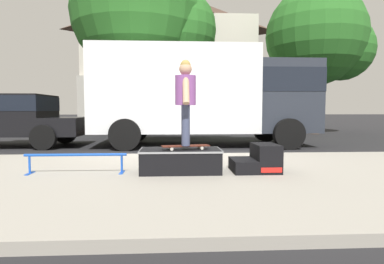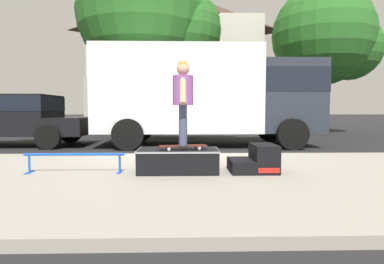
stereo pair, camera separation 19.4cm
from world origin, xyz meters
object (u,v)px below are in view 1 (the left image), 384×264
object	(u,v)px
skateboard	(186,146)
skater_kid	(186,95)
kicker_ramp	(259,160)
street_tree_main	(321,39)
street_tree_neighbour	(146,17)
grind_rail	(76,158)
box_truck	(205,92)
skate_box	(180,160)

from	to	relation	value
skateboard	skater_kid	bearing A→B (deg)	-90.00
kicker_ramp	skateboard	distance (m)	1.25
skater_kid	street_tree_main	xyz separation A→B (m)	(6.73, 9.74, 3.07)
skateboard	street_tree_neighbour	xyz separation A→B (m)	(-1.37, 8.65, 4.48)
street_tree_main	street_tree_neighbour	distance (m)	8.19
kicker_ramp	grind_rail	bearing A→B (deg)	-179.73
street_tree_neighbour	grind_rail	bearing A→B (deg)	-92.71
skater_kid	box_truck	world-z (taller)	box_truck
grind_rail	box_truck	world-z (taller)	box_truck
grind_rail	street_tree_neighbour	bearing A→B (deg)	87.29
skateboard	box_truck	bearing A→B (deg)	80.94
skater_kid	box_truck	bearing A→B (deg)	80.94
skate_box	grind_rail	distance (m)	1.69
kicker_ramp	street_tree_main	bearing A→B (deg)	60.40
kicker_ramp	skater_kid	size ratio (longest dim) A/B	0.55
box_truck	street_tree_main	world-z (taller)	street_tree_main
skate_box	grind_rail	bearing A→B (deg)	-179.51
skateboard	street_tree_main	world-z (taller)	street_tree_main
kicker_ramp	grind_rail	xyz separation A→B (m)	(-3.00, -0.01, 0.06)
grind_rail	skater_kid	distance (m)	2.04
skate_box	box_truck	world-z (taller)	box_truck
skater_kid	grind_rail	bearing A→B (deg)	178.95
skater_kid	skate_box	bearing A→B (deg)	150.58
skate_box	box_truck	distance (m)	5.23
kicker_ramp	street_tree_main	world-z (taller)	street_tree_main
kicker_ramp	street_tree_main	size ratio (longest dim) A/B	0.11
box_truck	street_tree_main	size ratio (longest dim) A/B	1.00
kicker_ramp	street_tree_main	xyz separation A→B (m)	(5.50, 9.69, 4.14)
skate_box	street_tree_main	bearing A→B (deg)	54.89
skate_box	street_tree_neighbour	xyz separation A→B (m)	(-1.28, 8.61, 4.71)
skate_box	skater_kid	bearing A→B (deg)	-29.42
box_truck	street_tree_main	bearing A→B (deg)	38.51
skateboard	skater_kid	xyz separation A→B (m)	(0.00, -0.00, 0.82)
skate_box	street_tree_neighbour	bearing A→B (deg)	98.48
skate_box	skateboard	size ratio (longest dim) A/B	1.64
skateboard	box_truck	world-z (taller)	box_truck
skate_box	skater_kid	size ratio (longest dim) A/B	0.96
box_truck	skate_box	bearing A→B (deg)	-100.08
kicker_ramp	box_truck	distance (m)	5.18
kicker_ramp	skate_box	bearing A→B (deg)	179.98
skater_kid	street_tree_main	distance (m)	12.23
skater_kid	street_tree_neighbour	size ratio (longest dim) A/B	0.17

